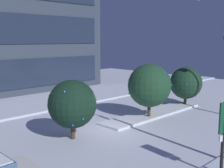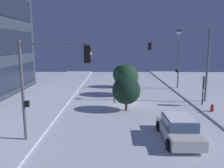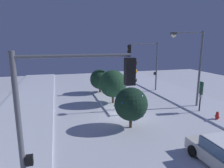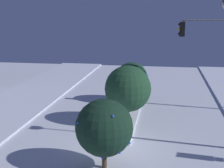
% 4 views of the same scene
% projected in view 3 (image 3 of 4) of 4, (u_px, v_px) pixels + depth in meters
% --- Properties ---
extents(ground, '(52.00, 52.00, 0.00)m').
position_uv_depth(ground, '(127.00, 118.00, 17.16)').
color(ground, silver).
extents(curb_strip_near, '(52.00, 5.20, 0.14)m').
position_uv_depth(curb_strip_near, '(211.00, 108.00, 19.48)').
color(curb_strip_near, silver).
rests_on(curb_strip_near, ground).
extents(curb_strip_far, '(52.00, 5.20, 0.14)m').
position_uv_depth(curb_strip_far, '(17.00, 129.00, 14.80)').
color(curb_strip_far, silver).
rests_on(curb_strip_far, ground).
extents(median_strip, '(9.00, 1.80, 0.14)m').
position_uv_depth(median_strip, '(107.00, 101.00, 21.84)').
color(median_strip, silver).
rests_on(median_strip, ground).
extents(traffic_light_corner_far_left, '(0.32, 4.26, 6.17)m').
position_uv_depth(traffic_light_corner_far_left, '(67.00, 107.00, 6.87)').
color(traffic_light_corner_far_left, '#565960').
rests_on(traffic_light_corner_far_left, ground).
extents(traffic_light_corner_near_right, '(0.32, 4.23, 6.41)m').
position_uv_depth(traffic_light_corner_near_right, '(146.00, 59.00, 25.31)').
color(traffic_light_corner_near_right, '#565960').
rests_on(traffic_light_corner_near_right, ground).
extents(street_lamp_arched, '(0.61, 3.30, 7.45)m').
position_uv_depth(street_lamp_arched, '(192.00, 59.00, 18.88)').
color(street_lamp_arched, '#565960').
rests_on(street_lamp_arched, ground).
extents(fire_hydrant, '(0.48, 0.26, 0.80)m').
position_uv_depth(fire_hydrant, '(217.00, 116.00, 16.48)').
color(fire_hydrant, red).
rests_on(fire_hydrant, ground).
extents(parking_info_sign, '(0.55, 0.15, 2.91)m').
position_uv_depth(parking_info_sign, '(201.00, 93.00, 18.14)').
color(parking_info_sign, black).
rests_on(parking_info_sign, ground).
extents(decorated_tree_median, '(2.83, 2.83, 3.62)m').
position_uv_depth(decorated_tree_median, '(113.00, 84.00, 20.54)').
color(decorated_tree_median, '#473323').
rests_on(decorated_tree_median, ground).
extents(decorated_tree_left_of_median, '(2.50, 2.50, 3.06)m').
position_uv_depth(decorated_tree_left_of_median, '(100.00, 79.00, 25.24)').
color(decorated_tree_left_of_median, '#473323').
rests_on(decorated_tree_left_of_median, ground).
extents(decorated_tree_right_of_median, '(2.52, 2.52, 3.13)m').
position_uv_depth(decorated_tree_right_of_median, '(131.00, 104.00, 14.86)').
color(decorated_tree_right_of_median, '#473323').
rests_on(decorated_tree_right_of_median, ground).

